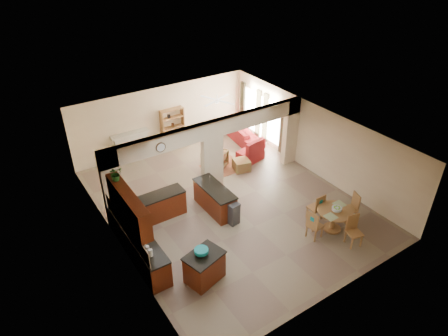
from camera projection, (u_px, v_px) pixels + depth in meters
floor at (228, 202)px, 14.30m from camera, size 10.00×10.00×0.00m
ceiling at (228, 132)px, 12.83m from camera, size 10.00×10.00×0.00m
wall_back at (163, 118)px, 17.12m from camera, size 8.00×0.00×8.00m
wall_front at (338, 256)px, 10.01m from camera, size 8.00×0.00×8.00m
wall_left at (114, 208)px, 11.69m from camera, size 0.00×10.00×10.00m
wall_right at (313, 139)px, 15.44m from camera, size 0.00×10.00×10.00m
partition_left_pier at (112, 189)px, 12.54m from camera, size 0.60×0.25×2.80m
partition_center_pier at (212, 164)px, 14.43m from camera, size 0.80×0.25×2.20m
partition_right_pier at (290, 132)px, 16.01m from camera, size 0.60×0.25×2.80m
partition_header at (212, 129)px, 13.70m from camera, size 8.00×0.25×0.60m
kitchen_counter at (145, 229)px, 12.35m from camera, size 2.52×3.29×1.48m
upper_cabinets at (128, 206)px, 10.93m from camera, size 0.35×2.40×0.90m
peninsula at (215, 199)px, 13.70m from camera, size 0.70×1.85×0.91m
wall_clock at (161, 147)px, 12.68m from camera, size 0.34×0.03×0.34m
rug at (223, 167)px, 16.35m from camera, size 1.60×1.30×0.01m
fireplace at (132, 145)px, 16.66m from camera, size 1.60×0.35×1.20m
shelving_unit at (173, 128)px, 17.42m from camera, size 1.00×0.32×1.80m
window_a at (274, 123)px, 17.17m from camera, size 0.02×0.90×1.90m
window_b at (251, 110)px, 18.38m from camera, size 0.02×0.90×1.90m
glazed_door at (262, 119)px, 17.85m from camera, size 0.02×0.70×2.10m
drape_a_left at (283, 128)px, 16.72m from camera, size 0.10×0.28×2.30m
drape_a_right at (265, 118)px, 17.57m from camera, size 0.10×0.28×2.30m
drape_b_left at (258, 114)px, 17.93m from camera, size 0.10×0.28×2.30m
drape_b_right at (243, 106)px, 18.78m from camera, size 0.10×0.28×2.30m
ceiling_fan at (217, 100)px, 15.79m from camera, size 1.00×1.00×0.10m
kitchen_island at (204, 267)px, 10.98m from camera, size 1.21×1.00×0.91m
teal_bowl at (201, 252)px, 10.72m from camera, size 0.38×0.38×0.18m
trash_can at (234, 215)px, 13.11m from camera, size 0.38×0.33×0.72m
dining_table at (334, 217)px, 12.78m from camera, size 1.12×1.12×0.77m
fruit_bowl at (337, 209)px, 12.56m from camera, size 0.31×0.31×0.17m
sofa at (243, 133)px, 18.25m from camera, size 2.54×1.26×0.71m
chaise at (250, 155)px, 16.82m from camera, size 1.11×0.97×0.39m
armchair at (215, 159)px, 16.12m from camera, size 1.14×1.15×0.79m
ottoman at (242, 165)px, 16.07m from camera, size 0.75×0.75×0.45m
plant at (115, 174)px, 11.11m from camera, size 0.41×0.37×0.41m
chair_north at (317, 207)px, 13.17m from camera, size 0.42×0.43×1.02m
chair_east at (352, 206)px, 13.19m from camera, size 0.53×0.53×1.02m
chair_south at (353, 229)px, 12.21m from camera, size 0.51×0.51×1.02m
chair_west at (314, 224)px, 12.39m from camera, size 0.48×0.48×1.02m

